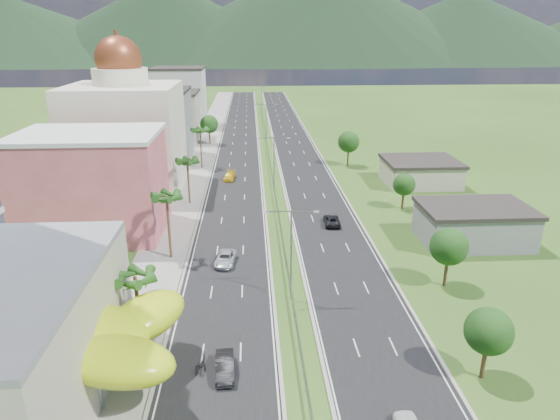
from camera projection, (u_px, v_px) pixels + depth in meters
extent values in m
plane|color=#2D5119|center=(299.00, 350.00, 48.62)|extent=(500.00, 500.00, 0.00)
cube|color=black|center=(239.00, 148.00, 132.76)|extent=(11.00, 260.00, 0.04)
cube|color=black|center=(295.00, 147.00, 133.60)|extent=(11.00, 260.00, 0.04)
cube|color=gray|center=(203.00, 148.00, 132.22)|extent=(7.00, 260.00, 0.12)
cube|color=gray|center=(270.00, 162.00, 116.06)|extent=(0.08, 216.00, 0.28)
cube|color=gray|center=(260.00, 104.00, 212.00)|extent=(0.10, 0.12, 0.70)
cylinder|color=gray|center=(291.00, 255.00, 56.16)|extent=(0.20, 0.20, 11.00)
cube|color=gray|center=(278.00, 212.00, 54.29)|extent=(2.88, 0.12, 0.12)
cube|color=gray|center=(305.00, 211.00, 54.45)|extent=(2.88, 0.12, 0.12)
cube|color=silver|center=(267.00, 213.00, 54.25)|extent=(0.60, 0.25, 0.18)
cube|color=silver|center=(316.00, 212.00, 54.56)|extent=(0.60, 0.25, 0.18)
cylinder|color=gray|center=(274.00, 166.00, 93.74)|extent=(0.20, 0.20, 11.00)
cube|color=gray|center=(266.00, 138.00, 91.87)|extent=(2.88, 0.12, 0.12)
cube|color=gray|center=(282.00, 138.00, 92.04)|extent=(2.88, 0.12, 0.12)
cube|color=silver|center=(259.00, 138.00, 91.84)|extent=(0.60, 0.25, 0.18)
cube|color=silver|center=(289.00, 138.00, 92.14)|extent=(0.60, 0.25, 0.18)
cylinder|color=gray|center=(266.00, 124.00, 136.03)|extent=(0.20, 0.20, 11.00)
cube|color=gray|center=(261.00, 104.00, 134.16)|extent=(2.88, 0.12, 0.12)
cube|color=gray|center=(271.00, 104.00, 134.32)|extent=(2.88, 0.12, 0.12)
cube|color=silver|center=(256.00, 105.00, 134.12)|extent=(0.60, 0.25, 0.18)
cube|color=silver|center=(276.00, 105.00, 134.42)|extent=(0.60, 0.25, 0.18)
cylinder|color=gray|center=(262.00, 102.00, 178.31)|extent=(0.20, 0.20, 11.00)
cube|color=gray|center=(258.00, 87.00, 176.44)|extent=(2.88, 0.12, 0.12)
cube|color=gray|center=(266.00, 87.00, 176.60)|extent=(2.88, 0.12, 0.12)
cube|color=silver|center=(254.00, 87.00, 176.40)|extent=(0.60, 0.25, 0.18)
cube|color=silver|center=(269.00, 87.00, 176.71)|extent=(0.60, 0.25, 0.18)
cylinder|color=gray|center=(35.00, 354.00, 44.72)|extent=(0.50, 0.50, 4.00)
cylinder|color=gray|center=(99.00, 388.00, 40.42)|extent=(0.50, 0.50, 4.00)
cylinder|color=gray|center=(33.00, 417.00, 37.37)|extent=(0.50, 0.50, 4.00)
cylinder|color=gray|center=(137.00, 350.00, 45.23)|extent=(0.50, 0.50, 4.00)
cube|color=#C9525D|center=(93.00, 186.00, 74.59)|extent=(20.00, 15.00, 15.00)
cube|color=beige|center=(127.00, 138.00, 95.36)|extent=(20.00, 20.00, 20.00)
cylinder|color=beige|center=(120.00, 76.00, 91.48)|extent=(10.00, 10.00, 3.00)
sphere|color=brown|center=(118.00, 59.00, 90.46)|extent=(8.40, 8.40, 8.40)
cube|color=gray|center=(156.00, 126.00, 119.58)|extent=(16.00, 15.00, 16.00)
cube|color=#B9B199|center=(170.00, 117.00, 140.76)|extent=(16.00, 15.00, 13.00)
cube|color=silver|center=(180.00, 98.00, 161.53)|extent=(16.00, 15.00, 18.00)
cube|color=gray|center=(474.00, 226.00, 72.83)|extent=(15.00, 10.00, 5.00)
cube|color=#B9B199|center=(420.00, 173.00, 101.23)|extent=(14.00, 12.00, 4.40)
cylinder|color=#47301C|center=(139.00, 311.00, 48.37)|extent=(0.36, 0.36, 7.50)
cylinder|color=#47301C|center=(169.00, 227.00, 66.91)|extent=(0.36, 0.36, 9.00)
cylinder|color=#47301C|center=(189.00, 182.00, 88.69)|extent=(0.36, 0.36, 8.00)
cylinder|color=#47301C|center=(201.00, 149.00, 112.04)|extent=(0.36, 0.36, 8.80)
cylinder|color=#47301C|center=(210.00, 136.00, 136.19)|extent=(0.40, 0.40, 4.90)
sphere|color=#204B17|center=(209.00, 124.00, 135.13)|extent=(4.90, 4.90, 4.90)
cylinder|color=#47301C|center=(484.00, 357.00, 44.11)|extent=(0.40, 0.40, 4.20)
sphere|color=#204B17|center=(489.00, 331.00, 43.20)|extent=(4.20, 4.20, 4.20)
cylinder|color=#47301C|center=(446.00, 269.00, 60.19)|extent=(0.40, 0.40, 4.55)
sphere|color=#204B17|center=(449.00, 247.00, 59.20)|extent=(4.55, 4.55, 4.55)
cylinder|color=#47301C|center=(403.00, 198.00, 86.78)|extent=(0.40, 0.40, 3.85)
sphere|color=#204B17|center=(404.00, 185.00, 85.95)|extent=(3.85, 3.85, 3.85)
cylinder|color=#47301C|center=(348.00, 155.00, 114.57)|extent=(0.40, 0.40, 4.90)
sphere|color=#204B17|center=(349.00, 142.00, 113.51)|extent=(4.90, 4.90, 4.90)
imported|color=black|center=(225.00, 366.00, 44.95)|extent=(1.84, 4.76, 1.55)
imported|color=#B6B9BE|center=(226.00, 258.00, 66.42)|extent=(3.09, 5.56, 1.47)
imported|color=gold|center=(230.00, 176.00, 104.28)|extent=(2.71, 5.50, 1.54)
imported|color=black|center=(332.00, 220.00, 79.92)|extent=(2.70, 5.36, 1.46)
imported|color=black|center=(202.00, 365.00, 45.36)|extent=(0.72, 2.04, 1.28)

